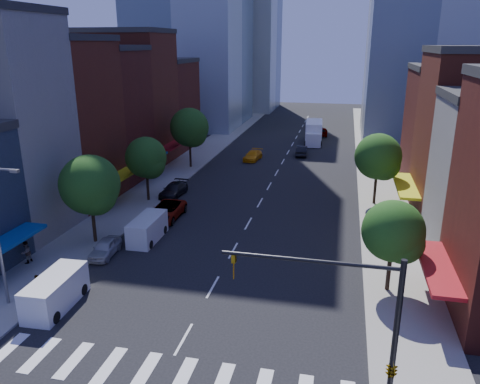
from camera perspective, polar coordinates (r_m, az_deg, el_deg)
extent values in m
plane|color=black|center=(27.63, -6.88, -17.38)|extent=(220.00, 220.00, 0.00)
cube|color=gray|center=(66.42, -5.76, 3.93)|extent=(5.00, 120.00, 0.15)
cube|color=gray|center=(63.35, 16.29, 2.62)|extent=(5.00, 120.00, 0.15)
cube|color=silver|center=(25.39, -9.25, -21.09)|extent=(19.00, 3.00, 0.01)
cube|color=maroon|center=(51.36, -22.15, 7.68)|extent=(12.00, 9.00, 16.00)
cube|color=#541A15|center=(58.54, -17.44, 8.76)|extent=(12.00, 8.00, 15.00)
cube|color=maroon|center=(65.86, -13.85, 10.85)|extent=(12.00, 9.00, 17.00)
cube|color=#541A15|center=(74.67, -10.52, 10.28)|extent=(12.00, 10.00, 13.00)
cube|color=#541A15|center=(57.47, 25.69, 6.66)|extent=(12.00, 10.00, 13.00)
cylinder|color=black|center=(20.53, 18.23, -17.97)|extent=(0.24, 0.24, 8.00)
cylinder|color=black|center=(18.57, 8.43, -8.28)|extent=(7.00, 0.16, 0.16)
imported|color=gold|center=(19.23, -0.70, -9.11)|extent=(0.22, 0.18, 1.10)
imported|color=gold|center=(21.00, 18.01, -19.75)|extent=(0.48, 2.24, 0.90)
cylinder|color=slate|center=(29.99, -27.16, 2.49)|extent=(2.00, 0.14, 0.14)
cube|color=slate|center=(29.44, -25.79, 2.33)|extent=(0.50, 0.25, 0.18)
cylinder|color=black|center=(40.04, -17.45, -3.15)|extent=(0.28, 0.28, 3.92)
sphere|color=#174112|center=(39.13, -17.84, 0.87)|extent=(4.80, 4.80, 4.80)
sphere|color=#174112|center=(38.79, -17.19, -0.29)|extent=(3.36, 3.36, 3.36)
cylinder|color=black|center=(49.36, -11.21, 1.09)|extent=(0.28, 0.28, 3.64)
sphere|color=#174112|center=(48.66, -11.40, 4.17)|extent=(4.20, 4.20, 4.20)
sphere|color=#174112|center=(48.31, -10.84, 3.31)|extent=(2.94, 2.94, 2.94)
cylinder|color=black|center=(61.92, -6.09, 4.97)|extent=(0.28, 0.28, 4.20)
sphere|color=#174112|center=(61.30, -6.18, 7.85)|extent=(5.00, 5.00, 5.00)
sphere|color=#174112|center=(60.97, -5.71, 7.09)|extent=(3.50, 3.50, 3.50)
cylinder|color=black|center=(32.57, 17.74, -8.64)|extent=(0.28, 0.28, 3.36)
sphere|color=#174112|center=(31.57, 18.16, -4.52)|extent=(4.00, 4.00, 4.00)
sphere|color=#174112|center=(31.59, 19.19, -5.80)|extent=(2.80, 2.80, 2.80)
cylinder|color=black|center=(49.27, 16.18, 0.85)|extent=(0.28, 0.28, 3.92)
sphere|color=#174112|center=(48.53, 16.48, 4.17)|extent=(4.60, 4.60, 4.60)
sphere|color=#174112|center=(48.45, 17.13, 3.24)|extent=(3.22, 3.22, 3.22)
imported|color=#A7A7AC|center=(38.00, -16.12, -6.55)|extent=(1.83, 3.93, 1.30)
imported|color=black|center=(41.40, -11.10, -3.97)|extent=(1.94, 4.67, 1.50)
imported|color=#999999|center=(44.41, -9.01, -2.30)|extent=(2.58, 5.57, 1.55)
imported|color=black|center=(50.93, -8.08, 0.26)|extent=(2.22, 4.83, 1.37)
cube|color=silver|center=(31.92, -21.56, -11.24)|extent=(2.16, 4.99, 2.07)
cube|color=black|center=(30.44, -23.46, -12.34)|extent=(1.86, 1.06, 0.89)
cylinder|color=black|center=(31.52, -24.42, -13.45)|extent=(0.28, 0.76, 0.75)
cylinder|color=black|center=(30.61, -21.60, -14.05)|extent=(0.28, 0.76, 0.75)
cylinder|color=black|center=(33.91, -21.26, -10.76)|extent=(0.28, 0.76, 0.75)
cylinder|color=black|center=(33.07, -18.58, -11.21)|extent=(0.28, 0.76, 0.75)
cube|color=silver|center=(39.96, -11.21, -4.42)|extent=(1.94, 4.73, 1.98)
cube|color=black|center=(38.34, -12.27, -5.01)|extent=(1.75, 0.96, 0.85)
cylinder|color=black|center=(39.20, -13.21, -6.05)|extent=(0.24, 0.72, 0.72)
cylinder|color=black|center=(38.55, -10.91, -6.31)|extent=(0.24, 0.72, 0.72)
cylinder|color=black|center=(41.88, -11.39, -4.35)|extent=(0.24, 0.72, 0.72)
cylinder|color=black|center=(41.27, -9.22, -4.56)|extent=(0.24, 0.72, 0.72)
imported|color=#F8A00D|center=(66.10, 1.58, 4.47)|extent=(2.38, 4.72, 1.31)
imported|color=black|center=(69.37, 7.53, 5.02)|extent=(1.75, 4.52, 1.47)
imported|color=#999999|center=(84.93, 10.00, 7.26)|extent=(1.89, 4.50, 1.52)
cube|color=white|center=(79.04, 8.99, 7.26)|extent=(3.01, 7.20, 3.48)
cube|color=white|center=(75.08, 8.93, 6.29)|extent=(2.50, 2.09, 2.17)
cylinder|color=black|center=(76.09, 8.01, 5.94)|extent=(0.38, 1.00, 0.98)
cylinder|color=black|center=(76.07, 9.82, 5.85)|extent=(0.38, 1.00, 0.98)
cylinder|color=black|center=(80.88, 8.11, 6.64)|extent=(0.38, 1.00, 0.98)
cylinder|color=black|center=(80.87, 9.81, 6.55)|extent=(0.38, 1.00, 0.98)
imported|color=#999999|center=(33.23, -23.36, -10.49)|extent=(0.49, 0.64, 1.56)
imported|color=#999999|center=(38.41, -24.63, -6.68)|extent=(0.76, 0.92, 1.72)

